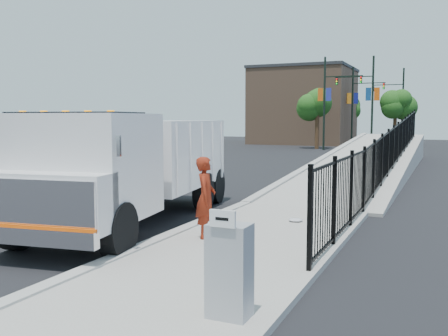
% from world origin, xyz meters
% --- Properties ---
extents(ground, '(120.00, 120.00, 0.00)m').
position_xyz_m(ground, '(0.00, 0.00, 0.00)').
color(ground, black).
rests_on(ground, ground).
extents(sidewalk, '(3.55, 12.00, 0.12)m').
position_xyz_m(sidewalk, '(1.93, -2.00, 0.06)').
color(sidewalk, '#9E998E').
rests_on(sidewalk, ground).
extents(curb, '(0.30, 12.00, 0.16)m').
position_xyz_m(curb, '(0.00, -2.00, 0.08)').
color(curb, '#ADAAA3').
rests_on(curb, ground).
extents(ramp, '(3.95, 24.06, 3.19)m').
position_xyz_m(ramp, '(2.12, 16.00, 0.00)').
color(ramp, '#9E998E').
rests_on(ramp, ground).
extents(iron_fence, '(0.10, 28.00, 1.80)m').
position_xyz_m(iron_fence, '(3.55, 12.00, 0.90)').
color(iron_fence, black).
rests_on(iron_fence, ground).
extents(truck, '(3.93, 8.77, 2.90)m').
position_xyz_m(truck, '(-1.78, 0.36, 1.63)').
color(truck, black).
rests_on(truck, ground).
extents(worker, '(0.61, 0.75, 1.79)m').
position_xyz_m(worker, '(0.85, -0.56, 1.01)').
color(worker, maroon).
rests_on(worker, sidewalk).
extents(utility_cabinet, '(0.55, 0.40, 1.25)m').
position_xyz_m(utility_cabinet, '(3.10, -4.41, 0.75)').
color(utility_cabinet, gray).
rests_on(utility_cabinet, sidewalk).
extents(arrow_sign, '(0.35, 0.04, 0.22)m').
position_xyz_m(arrow_sign, '(3.10, -4.63, 1.48)').
color(arrow_sign, white).
rests_on(arrow_sign, utility_cabinet).
extents(debris, '(0.36, 0.36, 0.09)m').
position_xyz_m(debris, '(2.19, 1.91, 0.16)').
color(debris, silver).
rests_on(debris, sidewalk).
extents(light_pole_0, '(3.77, 0.22, 8.00)m').
position_xyz_m(light_pole_0, '(-3.89, 32.85, 4.36)').
color(light_pole_0, black).
rests_on(light_pole_0, ground).
extents(light_pole_1, '(3.77, 0.22, 8.00)m').
position_xyz_m(light_pole_1, '(-0.61, 33.79, 4.36)').
color(light_pole_1, black).
rests_on(light_pole_1, ground).
extents(light_pole_2, '(3.78, 0.22, 8.00)m').
position_xyz_m(light_pole_2, '(-3.10, 42.13, 4.36)').
color(light_pole_2, black).
rests_on(light_pole_2, ground).
extents(light_pole_3, '(3.77, 0.22, 8.00)m').
position_xyz_m(light_pole_3, '(0.89, 45.62, 4.36)').
color(light_pole_3, black).
rests_on(light_pole_3, ground).
extents(tree_0, '(2.60, 2.60, 5.30)m').
position_xyz_m(tree_0, '(-5.12, 34.23, 3.94)').
color(tree_0, '#382314').
rests_on(tree_0, ground).
extents(tree_1, '(2.31, 2.31, 5.15)m').
position_xyz_m(tree_1, '(0.89, 41.24, 3.92)').
color(tree_1, '#382314').
rests_on(tree_1, ground).
extents(tree_2, '(2.54, 2.54, 5.27)m').
position_xyz_m(tree_2, '(-5.07, 49.62, 3.94)').
color(tree_2, '#382314').
rests_on(tree_2, ground).
extents(building, '(10.00, 10.00, 8.00)m').
position_xyz_m(building, '(-9.00, 44.00, 4.00)').
color(building, '#8C664C').
rests_on(building, ground).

